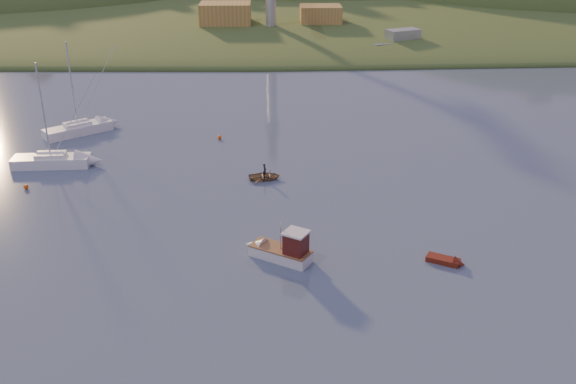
{
  "coord_description": "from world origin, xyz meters",
  "views": [
    {
      "loc": [
        1.56,
        -21.4,
        27.39
      ],
      "look_at": [
        3.13,
        33.27,
        2.53
      ],
      "focal_mm": 40.0,
      "sensor_mm": 36.0,
      "label": 1
    }
  ],
  "objects_px": {
    "canoe": "(265,176)",
    "fishing_boat": "(277,249)",
    "sailboat_near": "(78,128)",
    "red_tender": "(450,262)",
    "sailboat_far": "(51,160)"
  },
  "relations": [
    {
      "from": "canoe",
      "to": "fishing_boat",
      "type": "bearing_deg",
      "value": 177.12
    },
    {
      "from": "sailboat_near",
      "to": "red_tender",
      "type": "bearing_deg",
      "value": -77.51
    },
    {
      "from": "red_tender",
      "to": "fishing_boat",
      "type": "bearing_deg",
      "value": -157.49
    },
    {
      "from": "sailboat_far",
      "to": "red_tender",
      "type": "xyz_separation_m",
      "value": [
        39.58,
        -22.67,
        -0.53
      ]
    },
    {
      "from": "fishing_boat",
      "to": "canoe",
      "type": "relative_size",
      "value": 1.8
    },
    {
      "from": "canoe",
      "to": "red_tender",
      "type": "relative_size",
      "value": 1.04
    },
    {
      "from": "sailboat_near",
      "to": "red_tender",
      "type": "relative_size",
      "value": 3.57
    },
    {
      "from": "sailboat_near",
      "to": "canoe",
      "type": "relative_size",
      "value": 3.42
    },
    {
      "from": "fishing_boat",
      "to": "canoe",
      "type": "xyz_separation_m",
      "value": [
        -1.06,
        16.74,
        -0.51
      ]
    },
    {
      "from": "fishing_boat",
      "to": "sailboat_far",
      "type": "xyz_separation_m",
      "value": [
        -25.2,
        21.19,
        -0.11
      ]
    },
    {
      "from": "red_tender",
      "to": "canoe",
      "type": "bearing_deg",
      "value": 158.65
    },
    {
      "from": "canoe",
      "to": "red_tender",
      "type": "distance_m",
      "value": 23.88
    },
    {
      "from": "sailboat_near",
      "to": "fishing_boat",
      "type": "bearing_deg",
      "value": -89.08
    },
    {
      "from": "fishing_boat",
      "to": "canoe",
      "type": "height_order",
      "value": "fishing_boat"
    },
    {
      "from": "canoe",
      "to": "sailboat_near",
      "type": "bearing_deg",
      "value": 50.69
    }
  ]
}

